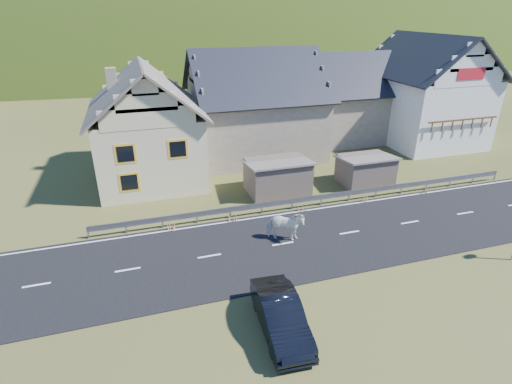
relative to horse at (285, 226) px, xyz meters
name	(u,v)px	position (x,y,z in m)	size (l,w,h in m)	color
ground	(349,233)	(3.77, -0.34, -0.90)	(160.00, 160.00, 0.00)	#374118
road	(349,233)	(3.77, -0.34, -0.88)	(60.00, 7.00, 0.04)	black
lane_markings	(349,232)	(3.77, -0.34, -0.86)	(60.00, 6.60, 0.01)	silver
guardrail	(322,197)	(3.77, 3.34, -0.34)	(28.10, 0.09, 0.75)	#93969B
shed_left	(277,177)	(1.77, 6.16, 0.20)	(4.30, 3.30, 2.40)	#68584C
shed_right	(365,170)	(8.27, 5.66, 0.10)	(3.80, 2.90, 2.20)	#68584C
house_cream	(146,119)	(-6.23, 11.66, 3.45)	(7.80, 9.80, 8.30)	beige
house_stone_a	(255,99)	(2.77, 14.66, 3.73)	(10.80, 9.80, 8.90)	gray
house_stone_b	(349,93)	(12.77, 16.66, 3.33)	(9.80, 8.80, 8.10)	gray
house_white	(425,86)	(18.77, 13.66, 4.16)	(8.80, 10.80, 9.70)	white
mountain	(166,81)	(8.77, 179.66, -20.90)	(440.00, 280.00, 260.00)	#1E3B0E
horse	(285,226)	(0.00, 0.00, 0.00)	(2.05, 0.93, 1.73)	white
car	(281,315)	(-2.52, -6.17, -0.19)	(1.52, 4.35, 1.43)	black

